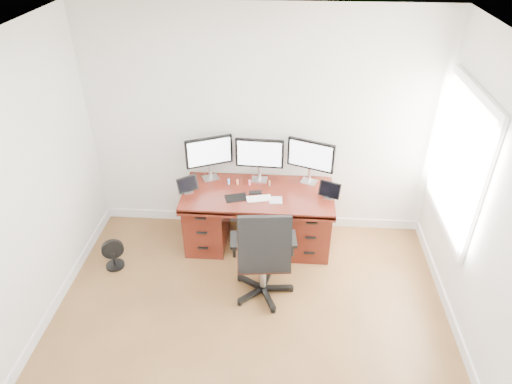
# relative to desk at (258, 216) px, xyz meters

# --- Properties ---
(ground) EXTENTS (4.50, 4.50, 0.00)m
(ground) POSITION_rel_desk_xyz_m (0.00, -1.83, -0.40)
(ground) COLOR brown
(ground) RESTS_ON ground
(back_wall) EXTENTS (4.00, 0.10, 2.70)m
(back_wall) POSITION_rel_desk_xyz_m (0.00, 0.42, 0.95)
(back_wall) COLOR white
(back_wall) RESTS_ON ground
(desk) EXTENTS (1.70, 0.80, 0.75)m
(desk) POSITION_rel_desk_xyz_m (0.00, 0.00, 0.00)
(desk) COLOR #501810
(desk) RESTS_ON ground
(office_chair) EXTENTS (0.67, 0.67, 1.14)m
(office_chair) POSITION_rel_desk_xyz_m (0.11, -0.87, -0.03)
(office_chair) COLOR black
(office_chair) RESTS_ON ground
(floor_fan) EXTENTS (0.24, 0.21, 0.36)m
(floor_fan) POSITION_rel_desk_xyz_m (-1.60, -0.54, -0.23)
(floor_fan) COLOR black
(floor_fan) RESTS_ON ground
(monitor_left) EXTENTS (0.51, 0.26, 0.53)m
(monitor_left) POSITION_rel_desk_xyz_m (-0.58, 0.24, 0.68)
(monitor_left) COLOR silver
(monitor_left) RESTS_ON desk
(monitor_center) EXTENTS (0.55, 0.15, 0.53)m
(monitor_center) POSITION_rel_desk_xyz_m (-0.00, 0.24, 0.68)
(monitor_center) COLOR silver
(monitor_center) RESTS_ON desk
(monitor_right) EXTENTS (0.53, 0.23, 0.53)m
(monitor_right) POSITION_rel_desk_xyz_m (0.58, 0.24, 0.68)
(monitor_right) COLOR silver
(monitor_right) RESTS_ON desk
(tablet_left) EXTENTS (0.23, 0.20, 0.19)m
(tablet_left) POSITION_rel_desk_xyz_m (-0.79, -0.08, 0.43)
(tablet_left) COLOR silver
(tablet_left) RESTS_ON desk
(tablet_right) EXTENTS (0.25, 0.16, 0.19)m
(tablet_right) POSITION_rel_desk_xyz_m (0.79, -0.08, 0.43)
(tablet_right) COLOR silver
(tablet_right) RESTS_ON desk
(keyboard) EXTENTS (0.29, 0.18, 0.01)m
(keyboard) POSITION_rel_desk_xyz_m (0.02, -0.17, 0.36)
(keyboard) COLOR white
(keyboard) RESTS_ON desk
(trackpad) EXTENTS (0.15, 0.15, 0.01)m
(trackpad) POSITION_rel_desk_xyz_m (0.21, -0.18, 0.35)
(trackpad) COLOR silver
(trackpad) RESTS_ON desk
(drawing_tablet) EXTENTS (0.28, 0.22, 0.01)m
(drawing_tablet) POSITION_rel_desk_xyz_m (-0.23, -0.16, 0.35)
(drawing_tablet) COLOR black
(drawing_tablet) RESTS_ON desk
(phone) EXTENTS (0.15, 0.09, 0.01)m
(phone) POSITION_rel_desk_xyz_m (-0.03, -0.04, 0.35)
(phone) COLOR black
(phone) RESTS_ON desk
(figurine_blue) EXTENTS (0.03, 0.03, 0.07)m
(figurine_blue) POSITION_rel_desk_xyz_m (-0.35, 0.12, 0.39)
(figurine_blue) COLOR #53A9F1
(figurine_blue) RESTS_ON desk
(figurine_orange) EXTENTS (0.03, 0.03, 0.07)m
(figurine_orange) POSITION_rel_desk_xyz_m (-0.25, 0.12, 0.39)
(figurine_orange) COLOR #F48C56
(figurine_orange) RESTS_ON desk
(figurine_pink) EXTENTS (0.03, 0.03, 0.07)m
(figurine_pink) POSITION_rel_desk_xyz_m (-0.11, 0.12, 0.39)
(figurine_pink) COLOR pink
(figurine_pink) RESTS_ON desk
(figurine_brown) EXTENTS (0.03, 0.03, 0.07)m
(figurine_brown) POSITION_rel_desk_xyz_m (0.12, 0.12, 0.39)
(figurine_brown) COLOR brown
(figurine_brown) RESTS_ON desk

